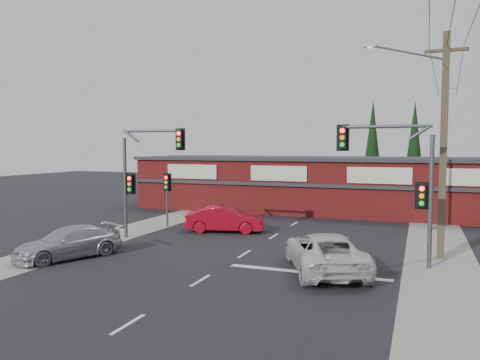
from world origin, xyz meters
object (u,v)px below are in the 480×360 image
(white_suv, at_px, (325,252))
(shop_building, at_px, (305,183))
(silver_suv, at_px, (68,243))
(utility_pole, at_px, (440,138))
(red_sedan, at_px, (225,219))

(white_suv, xyz_separation_m, shop_building, (-5.08, 18.04, 1.35))
(silver_suv, distance_m, utility_pole, 17.25)
(silver_suv, relative_size, red_sedan, 1.05)
(red_sedan, xyz_separation_m, utility_pole, (11.46, -2.65, 4.64))
(red_sedan, bearing_deg, utility_pole, -117.35)
(white_suv, xyz_separation_m, red_sedan, (-7.18, 6.69, -0.03))
(white_suv, distance_m, shop_building, 18.79)
(white_suv, bearing_deg, red_sedan, -65.73)
(white_suv, distance_m, red_sedan, 9.82)
(silver_suv, relative_size, utility_pole, 0.48)
(white_suv, distance_m, utility_pole, 7.48)
(silver_suv, bearing_deg, utility_pole, 45.30)
(shop_building, bearing_deg, red_sedan, -100.49)
(shop_building, relative_size, utility_pole, 2.73)
(silver_suv, height_order, shop_building, shop_building)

